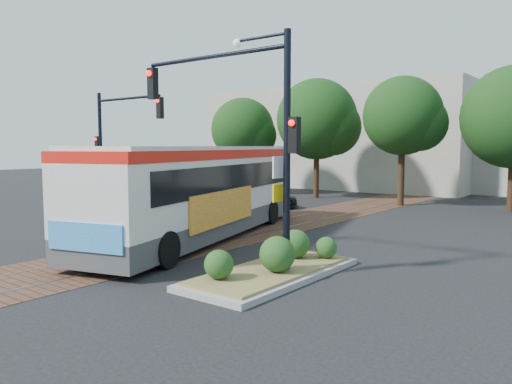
% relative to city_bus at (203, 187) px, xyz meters
% --- Properties ---
extents(ground, '(120.00, 120.00, 0.00)m').
position_rel_city_bus_xyz_m(ground, '(0.42, -1.93, -1.86)').
color(ground, black).
rests_on(ground, ground).
extents(trackbed, '(3.60, 40.00, 0.02)m').
position_rel_city_bus_xyz_m(trackbed, '(0.42, 2.07, -1.86)').
color(trackbed, brown).
rests_on(trackbed, ground).
extents(tree_row, '(26.40, 5.60, 7.67)m').
position_rel_city_bus_xyz_m(tree_row, '(1.63, 14.48, 2.99)').
color(tree_row, '#382314').
rests_on(tree_row, ground).
extents(warehouses, '(40.00, 13.00, 8.00)m').
position_rel_city_bus_xyz_m(warehouses, '(-0.11, 26.81, 1.95)').
color(warehouses, '#ADA899').
rests_on(warehouses, ground).
extents(city_bus, '(5.98, 12.72, 3.35)m').
position_rel_city_bus_xyz_m(city_bus, '(0.00, 0.00, 0.00)').
color(city_bus, '#434245').
rests_on(city_bus, ground).
extents(traffic_island, '(2.20, 5.20, 1.13)m').
position_rel_city_bus_xyz_m(traffic_island, '(5.24, -2.83, -1.53)').
color(traffic_island, gray).
rests_on(traffic_island, ground).
extents(signal_pole_main, '(5.49, 0.46, 6.00)m').
position_rel_city_bus_xyz_m(signal_pole_main, '(4.28, -2.74, 2.29)').
color(signal_pole_main, black).
rests_on(signal_pole_main, ground).
extents(signal_pole_left, '(4.99, 0.34, 6.00)m').
position_rel_city_bus_xyz_m(signal_pole_left, '(-7.95, 2.06, 2.00)').
color(signal_pole_left, black).
rests_on(signal_pole_left, ground).
extents(officer, '(0.83, 0.76, 1.90)m').
position_rel_city_bus_xyz_m(officer, '(-7.84, 1.94, -0.91)').
color(officer, black).
rests_on(officer, ground).
extents(parked_car, '(4.27, 2.70, 1.15)m').
position_rel_city_bus_xyz_m(parked_car, '(-3.78, 9.15, -1.29)').
color(parked_car, black).
rests_on(parked_car, ground).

